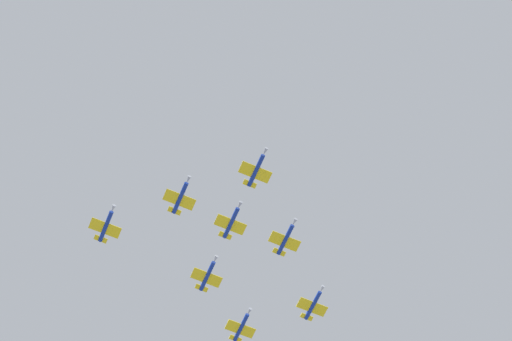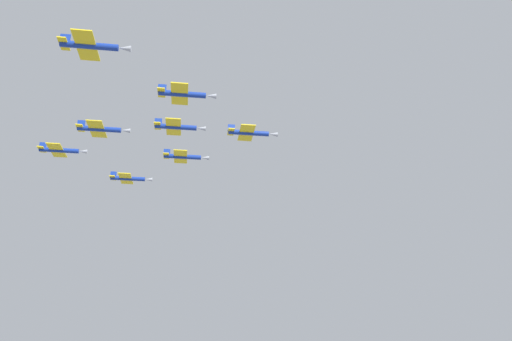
# 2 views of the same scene
# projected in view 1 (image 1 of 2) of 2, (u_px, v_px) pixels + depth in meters

# --- Properties ---
(jet_lead) EXTENTS (12.82, 9.69, 2.66)m
(jet_lead) POSITION_uv_depth(u_px,v_px,m) (256.00, 170.00, 219.12)
(jet_lead) COLOR navy
(jet_port_inner) EXTENTS (12.82, 9.69, 2.66)m
(jet_port_inner) POSITION_uv_depth(u_px,v_px,m) (286.00, 239.00, 227.13)
(jet_port_inner) COLOR navy
(jet_starboard_inner) EXTENTS (12.82, 9.69, 2.66)m
(jet_starboard_inner) POSITION_uv_depth(u_px,v_px,m) (180.00, 197.00, 222.56)
(jet_starboard_inner) COLOR navy
(jet_port_outer) EXTENTS (12.82, 9.69, 2.66)m
(jet_port_outer) POSITION_uv_depth(u_px,v_px,m) (231.00, 222.00, 225.91)
(jet_port_outer) COLOR navy
(jet_starboard_outer) EXTENTS (12.82, 9.69, 2.66)m
(jet_starboard_outer) POSITION_uv_depth(u_px,v_px,m) (313.00, 305.00, 234.46)
(jet_starboard_outer) COLOR navy
(jet_center_rear) EXTENTS (12.82, 9.69, 2.66)m
(jet_center_rear) POSITION_uv_depth(u_px,v_px,m) (106.00, 226.00, 224.88)
(jet_center_rear) COLOR navy
(jet_port_trail) EXTENTS (12.82, 9.69, 2.66)m
(jet_port_trail) POSITION_uv_depth(u_px,v_px,m) (208.00, 275.00, 230.63)
(jet_port_trail) COLOR navy
(jet_starboard_trail) EXTENTS (12.82, 9.69, 2.66)m
(jet_starboard_trail) POSITION_uv_depth(u_px,v_px,m) (241.00, 327.00, 238.72)
(jet_starboard_trail) COLOR navy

